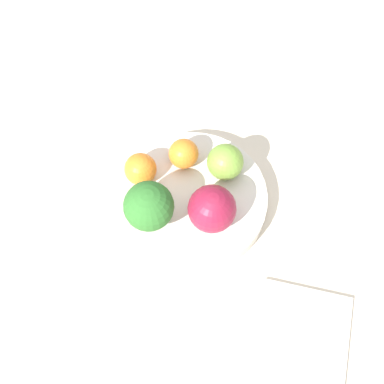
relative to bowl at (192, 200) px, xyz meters
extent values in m
plane|color=gray|center=(0.00, 0.00, -0.03)|extent=(6.00, 6.00, 0.00)
cube|color=beige|center=(0.00, 0.00, -0.02)|extent=(1.20, 1.20, 0.02)
cylinder|color=silver|center=(0.00, 0.00, 0.00)|extent=(0.19, 0.19, 0.03)
cylinder|color=#99C17A|center=(-0.02, -0.06, 0.02)|extent=(0.02, 0.02, 0.02)
sphere|color=#2D6B28|center=(-0.02, -0.06, 0.05)|extent=(0.06, 0.06, 0.06)
sphere|color=olive|center=(0.02, 0.05, 0.04)|extent=(0.05, 0.05, 0.05)
sphere|color=maroon|center=(0.04, -0.01, 0.04)|extent=(0.06, 0.06, 0.06)
sphere|color=orange|center=(-0.07, -0.01, 0.03)|extent=(0.04, 0.04, 0.04)
sphere|color=orange|center=(-0.04, 0.04, 0.03)|extent=(0.04, 0.04, 0.04)
cube|color=white|center=(0.20, -0.08, -0.01)|extent=(0.14, 0.16, 0.01)
camera|label=1|loc=(0.17, -0.26, 0.62)|focal=50.00mm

